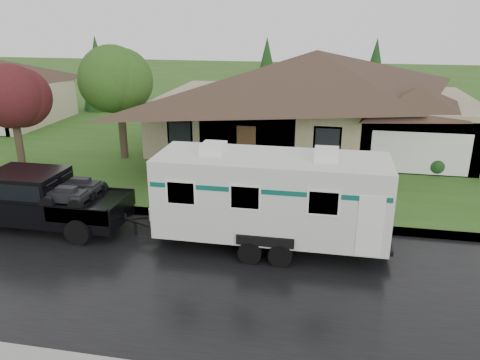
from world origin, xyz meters
name	(u,v)px	position (x,y,z in m)	size (l,w,h in m)	color
ground	(235,247)	(0.00, 0.00, 0.00)	(140.00, 140.00, 0.00)	#2D5119
road	(222,277)	(0.00, -2.00, 0.01)	(140.00, 8.00, 0.01)	black
curb	(247,219)	(0.00, 2.25, 0.07)	(140.00, 0.50, 0.15)	gray
lawn	(282,140)	(0.00, 15.00, 0.07)	(140.00, 26.00, 0.15)	#2D5119
house_main	(320,88)	(2.29, 13.84, 3.59)	(19.44, 10.80, 6.90)	gray
tree_left_green	(118,78)	(-8.14, 9.11, 4.49)	(3.78, 3.78, 6.26)	#382B1E
tree_red	(12,99)	(-12.31, 6.00, 3.79)	(3.17, 3.17, 5.25)	#382B1E
shrub_row	(308,157)	(2.00, 9.30, 0.65)	(13.60, 1.00, 1.00)	#143814
pickup_truck	(37,198)	(-7.65, 0.30, 1.17)	(6.54, 2.48, 2.18)	black
travel_trailer	(271,195)	(1.17, 0.30, 1.92)	(8.06, 2.83, 3.62)	silver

